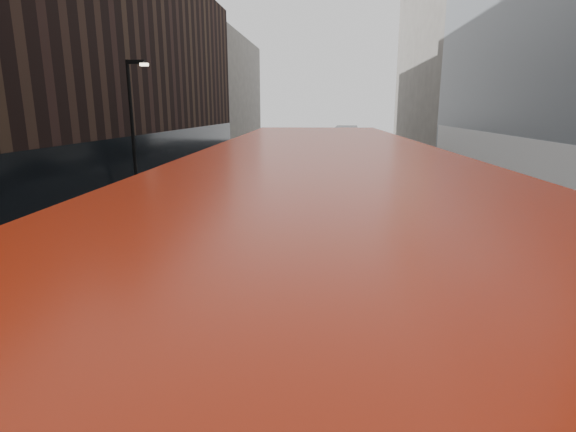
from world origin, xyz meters
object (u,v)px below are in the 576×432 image
(grey_bus, at_px, (346,142))
(car_c, at_px, (361,172))
(red_bus, at_px, (320,324))
(car_a, at_px, (321,193))
(street_lamp, at_px, (134,125))
(car_b, at_px, (318,200))

(grey_bus, bearing_deg, car_c, -84.23)
(red_bus, xyz_separation_m, car_c, (2.19, 26.85, -1.87))
(car_a, bearing_deg, street_lamp, -162.80)
(street_lamp, distance_m, car_b, 9.47)
(red_bus, xyz_separation_m, car_b, (-0.47, 16.20, -1.78))
(street_lamp, xyz_separation_m, red_bus, (9.30, -16.20, -1.66))
(street_lamp, distance_m, car_c, 16.06)
(car_a, height_order, car_c, car_a)
(grey_bus, bearing_deg, street_lamp, -110.81)
(grey_bus, xyz_separation_m, car_b, (-1.99, -24.51, -0.97))
(street_lamp, height_order, car_b, street_lamp)
(car_b, bearing_deg, red_bus, -80.56)
(grey_bus, height_order, car_b, grey_bus)
(car_b, distance_m, car_c, 10.98)
(car_c, bearing_deg, red_bus, -98.84)
(street_lamp, xyz_separation_m, car_a, (8.92, 2.00, -3.47))
(red_bus, height_order, grey_bus, red_bus)
(red_bus, distance_m, car_a, 18.30)
(street_lamp, height_order, grey_bus, street_lamp)
(red_bus, distance_m, car_c, 27.00)
(street_lamp, xyz_separation_m, grey_bus, (10.81, 24.51, -2.47))
(grey_bus, relative_size, car_a, 2.41)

